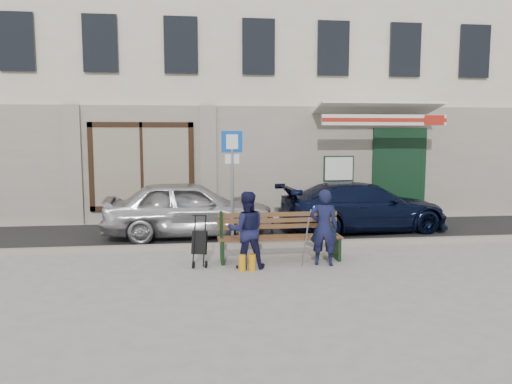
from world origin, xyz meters
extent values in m
plane|color=#9E9991|center=(0.00, 0.00, 0.00)|extent=(80.00, 80.00, 0.00)
cube|color=#282828|center=(0.00, 3.10, 0.01)|extent=(60.00, 3.20, 0.01)
cube|color=#9E9384|center=(0.00, 1.50, 0.06)|extent=(60.00, 0.18, 0.12)
cube|color=beige|center=(0.00, 8.50, 5.00)|extent=(20.00, 7.00, 10.00)
cube|color=#9E9384|center=(0.00, 4.96, 1.60)|extent=(20.00, 0.12, 3.20)
cube|color=maroon|center=(-3.20, 5.02, 1.55)|extent=(2.50, 0.12, 2.00)
cube|color=black|center=(4.10, 4.88, 1.30)|extent=(1.60, 0.10, 2.60)
cube|color=black|center=(4.10, 5.35, 1.20)|extent=(1.25, 0.90, 2.40)
cube|color=white|center=(2.30, 4.85, 1.45)|extent=(0.80, 0.03, 0.65)
cube|color=white|center=(3.20, 4.62, 3.08)|extent=(3.40, 1.72, 0.42)
cube|color=white|center=(3.20, 3.77, 2.80)|extent=(3.40, 0.05, 0.28)
cube|color=#A31F14|center=(3.20, 3.74, 2.80)|extent=(3.40, 0.02, 0.10)
imported|color=silver|center=(-1.92, 2.85, 0.68)|extent=(4.02, 1.67, 1.36)
imported|color=black|center=(2.41, 3.02, 0.62)|extent=(4.40, 2.13, 1.23)
cylinder|color=gray|center=(-0.98, 1.84, 1.20)|extent=(0.07, 0.07, 2.41)
cube|color=#0C4BB2|center=(-0.98, 1.84, 2.27)|extent=(0.46, 0.12, 0.46)
cube|color=white|center=(-0.98, 1.81, 2.27)|extent=(0.26, 0.07, 0.31)
cube|color=white|center=(-0.98, 1.84, 1.90)|extent=(0.31, 0.09, 0.20)
cube|color=brown|center=(-0.17, 0.39, 0.45)|extent=(2.40, 0.50, 0.04)
cube|color=brown|center=(-0.17, 0.67, 0.74)|extent=(2.40, 0.10, 0.36)
cube|color=black|center=(-1.29, 0.39, 0.23)|extent=(0.06, 0.50, 0.45)
cube|color=black|center=(0.95, 0.39, 0.23)|extent=(0.06, 0.50, 0.45)
cube|color=white|center=(0.58, 0.29, 0.48)|extent=(0.34, 0.25, 0.11)
cylinder|color=gray|center=(0.18, -0.28, 0.50)|extent=(0.07, 0.34, 0.96)
cylinder|color=#C78514|center=(-0.97, -0.26, 0.15)|extent=(0.13, 0.13, 0.30)
cylinder|color=#C78514|center=(-0.79, -0.26, 0.15)|extent=(0.13, 0.13, 0.30)
imported|color=#141637|center=(0.58, -0.03, 0.71)|extent=(0.60, 0.47, 1.43)
imported|color=#15163A|center=(-0.87, -0.07, 0.71)|extent=(0.69, 0.54, 1.41)
cylinder|color=black|center=(-1.83, 0.02, 0.07)|extent=(0.06, 0.14, 0.13)
cylinder|color=black|center=(-1.60, 0.02, 0.07)|extent=(0.06, 0.14, 0.13)
cube|color=black|center=(-1.72, 0.21, 0.43)|extent=(0.32, 0.30, 0.45)
cylinder|color=black|center=(-1.72, 0.33, 0.92)|extent=(0.25, 0.08, 0.02)
camera|label=1|loc=(-1.80, -8.92, 2.45)|focal=35.00mm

